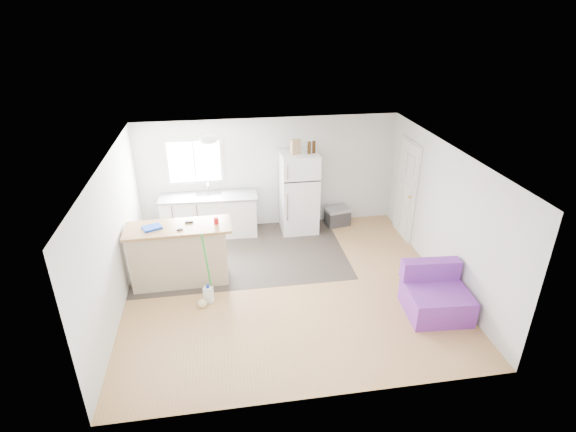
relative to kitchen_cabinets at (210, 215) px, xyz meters
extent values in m
cube|color=#AE8249|center=(1.32, -2.19, -0.46)|extent=(5.50, 5.00, 0.01)
cube|color=white|center=(1.32, -2.19, 1.94)|extent=(5.50, 5.00, 0.01)
cube|color=silver|center=(1.32, 0.31, 0.74)|extent=(5.50, 0.01, 2.40)
cube|color=silver|center=(1.32, -4.69, 0.74)|extent=(5.50, 0.01, 2.40)
cube|color=silver|center=(-1.43, -2.19, 0.74)|extent=(0.01, 5.00, 2.40)
cube|color=silver|center=(4.07, -2.19, 0.74)|extent=(0.01, 5.00, 2.40)
cube|color=#2D2721|center=(0.59, -0.94, -0.46)|extent=(4.05, 2.50, 0.00)
cube|color=white|center=(-0.23, 0.30, 1.09)|extent=(1.18, 0.04, 0.98)
cube|color=white|center=(-0.23, 0.28, 1.09)|extent=(1.05, 0.01, 0.85)
cube|color=white|center=(-0.23, 0.28, 1.09)|extent=(0.03, 0.02, 0.85)
cube|color=white|center=(4.04, -0.64, 0.56)|extent=(0.05, 0.82, 2.03)
cube|color=white|center=(4.05, -0.64, 0.56)|extent=(0.03, 0.92, 2.10)
sphere|color=gold|center=(3.99, -0.96, 0.54)|extent=(0.07, 0.07, 0.07)
cylinder|color=white|center=(0.12, -0.99, 1.90)|extent=(0.30, 0.30, 0.07)
cube|color=white|center=(0.00, 0.00, -0.03)|extent=(1.98, 0.67, 0.86)
cube|color=slate|center=(0.00, 0.00, 0.42)|extent=(2.04, 0.72, 0.04)
cube|color=silver|center=(0.00, -0.03, 0.42)|extent=(0.56, 0.43, 0.06)
cube|color=tan|center=(-0.52, -1.73, 0.07)|extent=(1.64, 0.61, 1.05)
cube|color=#9D6F43|center=(-0.49, -1.73, 0.62)|extent=(1.80, 0.72, 0.05)
cube|color=white|center=(1.90, -0.06, 0.41)|extent=(0.77, 0.72, 1.74)
cube|color=black|center=(1.90, -0.43, 0.79)|extent=(0.77, 0.01, 0.02)
cube|color=silver|center=(1.59, -0.43, 1.02)|extent=(0.03, 0.02, 0.31)
cube|color=silver|center=(1.59, -0.43, 0.25)|extent=(0.03, 0.02, 0.61)
cube|color=#323134|center=(2.79, 0.02, -0.29)|extent=(0.56, 0.43, 0.34)
cube|color=gray|center=(2.79, 0.02, -0.09)|extent=(0.59, 0.45, 0.07)
cube|color=purple|center=(3.54, -3.30, -0.23)|extent=(1.01, 0.96, 0.45)
cube|color=purple|center=(3.54, -2.96, 0.16)|extent=(0.96, 0.29, 0.33)
cube|color=white|center=(-0.05, -2.43, -0.32)|extent=(0.18, 0.15, 0.28)
cylinder|color=#182FAE|center=(-0.05, -2.43, -0.15)|extent=(0.07, 0.07, 0.05)
cylinder|color=green|center=(-0.03, -2.43, 0.25)|extent=(0.11, 0.36, 1.33)
sphere|color=beige|center=(-0.16, -2.56, -0.39)|extent=(0.15, 0.15, 0.15)
cylinder|color=red|center=(0.15, -1.73, 0.70)|extent=(0.08, 0.08, 0.12)
cube|color=blue|center=(-0.91, -1.75, 0.66)|extent=(0.36, 0.33, 0.04)
cube|color=black|center=(-0.31, -1.62, 0.65)|extent=(0.14, 0.06, 0.03)
cube|color=black|center=(-0.45, -1.88, 0.65)|extent=(0.11, 0.06, 0.03)
cube|color=tan|center=(1.81, -0.09, 1.43)|extent=(0.22, 0.17, 0.30)
cylinder|color=#321D09|center=(2.09, -0.11, 1.40)|extent=(0.08, 0.08, 0.25)
cylinder|color=#321D09|center=(2.19, -0.08, 1.40)|extent=(0.08, 0.08, 0.25)
camera|label=1|loc=(0.29, -8.70, 4.09)|focal=28.00mm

